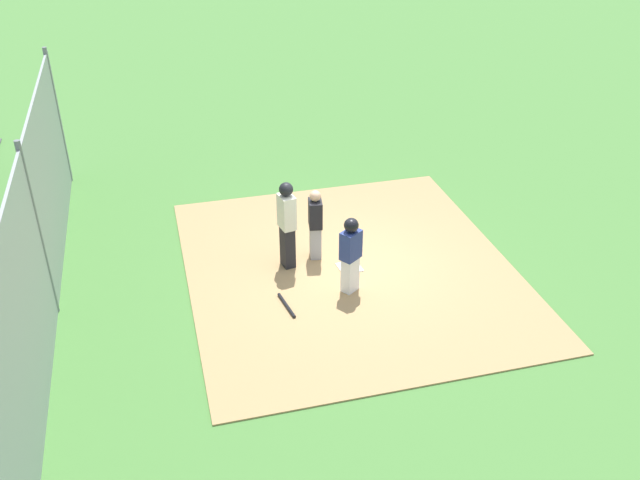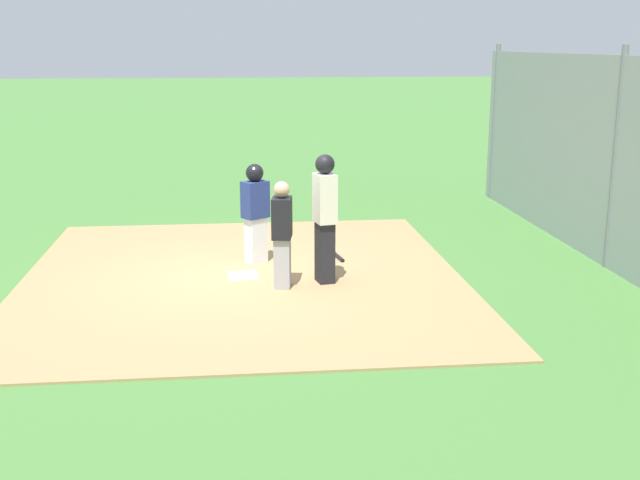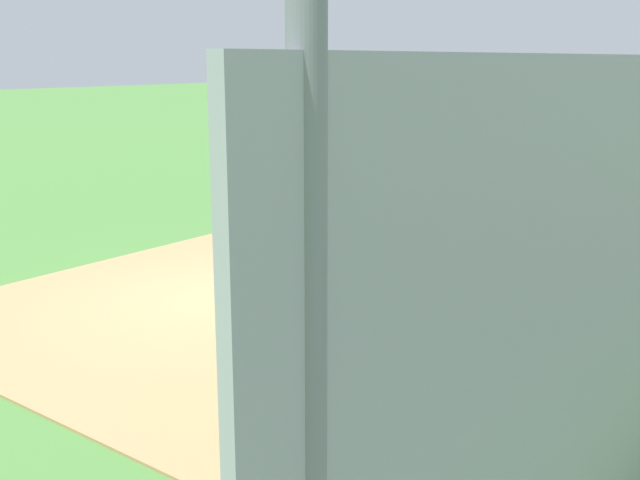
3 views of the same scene
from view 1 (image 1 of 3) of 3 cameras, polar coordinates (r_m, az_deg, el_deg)
name	(u,v)px [view 1 (image 1 of 3)]	position (r m, az deg, el deg)	size (l,w,h in m)	color
ground_plane	(349,269)	(14.04, 2.42, -2.37)	(140.00, 140.00, 0.00)	#477A38
dirt_infield	(349,268)	(14.03, 2.42, -2.32)	(7.20, 6.40, 0.03)	#A88456
home_plate	(349,267)	(14.02, 2.42, -2.23)	(0.44, 0.44, 0.02)	white
catcher	(315,224)	(13.99, -0.38, 1.35)	(0.42, 0.32, 1.50)	#9E9EA3
umpire	(287,223)	(13.60, -2.71, 1.42)	(0.42, 0.33, 1.84)	black
runner	(351,251)	(12.90, 2.52, -0.90)	(0.43, 0.46, 1.55)	silver
baseball_bat	(286,305)	(12.91, -2.75, -5.35)	(0.06, 0.06, 0.78)	black
baseball	(344,264)	(14.06, 1.97, -1.98)	(0.07, 0.07, 0.07)	white
backstop_fence	(39,235)	(12.92, -21.96, 0.35)	(12.00, 0.10, 3.35)	#93999E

